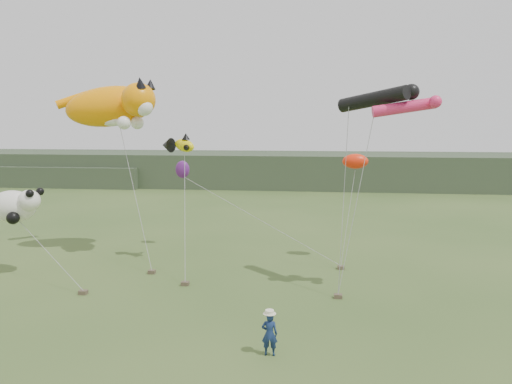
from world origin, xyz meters
The scene contains 9 objects.
ground centered at (0.00, 0.00, 0.00)m, with size 120.00×120.00×0.00m, color #385123.
headland centered at (-3.11, 44.69, 1.92)m, with size 90.00×13.00×4.00m.
festival_attendant centered at (2.14, -1.77, 0.74)m, with size 0.54×0.35×1.47m, color navy.
sandbag_anchors centered at (-0.91, 5.45, 0.09)m, with size 12.11×5.72×0.18m.
cat_kite centered at (-7.87, 10.25, 8.68)m, with size 6.73×3.92×3.00m.
fish_kite centered at (-3.87, 8.80, 6.52)m, with size 2.22×1.44×1.10m.
tube_kites centered at (6.65, 5.12, 8.65)m, with size 4.21×2.85×1.44m.
panda_kite centered at (-11.43, 5.59, 3.56)m, with size 2.84×1.84×1.77m.
misc_kites centered at (1.94, 11.04, 5.34)m, with size 11.41×2.51×1.67m.
Camera 1 is at (3.63, -17.44, 7.65)m, focal length 35.00 mm.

